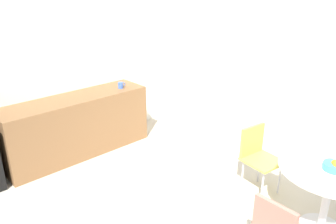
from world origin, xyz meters
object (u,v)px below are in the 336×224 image
object	(u,v)px
round_table	(330,181)
mug_white	(121,85)
fruit_bowl	(335,166)
chair_yellow	(257,151)

from	to	relation	value
round_table	mug_white	bearing A→B (deg)	95.11
fruit_bowl	mug_white	size ratio (longest dim) A/B	1.66
fruit_bowl	mug_white	distance (m)	3.23
round_table	mug_white	world-z (taller)	mug_white
round_table	fruit_bowl	distance (m)	0.20
chair_yellow	fruit_bowl	world-z (taller)	fruit_bowl
fruit_bowl	mug_white	bearing A→B (deg)	94.45
chair_yellow	fruit_bowl	size ratio (longest dim) A/B	3.88
round_table	chair_yellow	bearing A→B (deg)	82.34
round_table	mug_white	size ratio (longest dim) A/B	8.04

